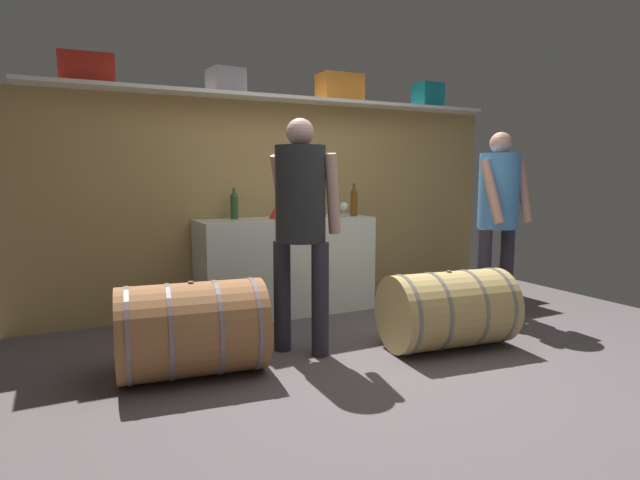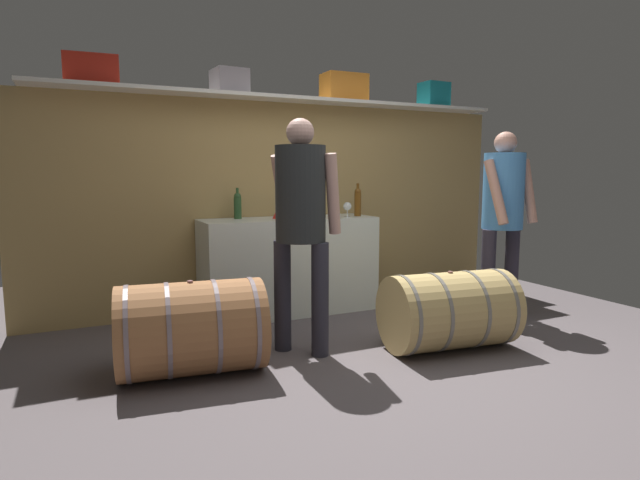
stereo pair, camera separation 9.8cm
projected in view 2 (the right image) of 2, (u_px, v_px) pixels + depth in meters
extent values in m
cube|color=#5A5254|center=(360.00, 350.00, 3.93)|extent=(6.11, 7.28, 0.02)
cube|color=tan|center=(285.00, 206.00, 5.18)|extent=(4.91, 0.10, 1.99)
cube|color=white|center=(290.00, 100.00, 4.91)|extent=(4.52, 0.40, 0.03)
cube|color=red|center=(91.00, 70.00, 4.17)|extent=(0.42, 0.26, 0.23)
cube|color=gray|center=(229.00, 82.00, 4.65)|extent=(0.31, 0.32, 0.21)
cube|color=orange|center=(344.00, 88.00, 5.14)|extent=(0.43, 0.27, 0.26)
cube|color=#157C88|center=(434.00, 95.00, 5.61)|extent=(0.29, 0.24, 0.26)
cube|color=white|center=(289.00, 265.00, 4.91)|extent=(1.64, 0.54, 0.90)
cylinder|color=#2C512A|center=(238.00, 208.00, 4.77)|extent=(0.07, 0.07, 0.19)
sphere|color=#2C512A|center=(237.00, 196.00, 4.75)|extent=(0.07, 0.07, 0.07)
cylinder|color=#2C512A|center=(237.00, 192.00, 4.75)|extent=(0.03, 0.03, 0.07)
cylinder|color=brown|center=(358.00, 204.00, 5.06)|extent=(0.07, 0.07, 0.23)
sphere|color=brown|center=(358.00, 192.00, 5.05)|extent=(0.06, 0.06, 0.06)
cylinder|color=brown|center=(358.00, 187.00, 5.04)|extent=(0.03, 0.03, 0.07)
cylinder|color=white|center=(347.00, 217.00, 4.96)|extent=(0.07, 0.07, 0.00)
cylinder|color=white|center=(347.00, 213.00, 4.95)|extent=(0.01, 0.01, 0.07)
sphere|color=white|center=(347.00, 206.00, 4.94)|extent=(0.08, 0.08, 0.08)
sphere|color=maroon|center=(347.00, 207.00, 4.94)|extent=(0.05, 0.05, 0.05)
cone|color=red|center=(278.00, 213.00, 4.80)|extent=(0.11, 0.11, 0.10)
cylinder|color=tan|center=(449.00, 310.00, 3.90)|extent=(1.01, 0.68, 0.57)
cylinder|color=slate|center=(401.00, 315.00, 3.78)|extent=(0.10, 0.59, 0.59)
cylinder|color=slate|center=(431.00, 312.00, 3.86)|extent=(0.10, 0.59, 0.59)
cylinder|color=slate|center=(466.00, 309.00, 3.95)|extent=(0.10, 0.59, 0.59)
cylinder|color=slate|center=(494.00, 306.00, 4.03)|extent=(0.10, 0.59, 0.59)
cylinder|color=#82564E|center=(450.00, 272.00, 3.87)|extent=(0.04, 0.04, 0.01)
cylinder|color=#9D663C|center=(192.00, 328.00, 3.40)|extent=(1.00, 0.72, 0.61)
cylinder|color=slate|center=(128.00, 334.00, 3.28)|extent=(0.10, 0.62, 0.62)
cylinder|color=slate|center=(168.00, 330.00, 3.36)|extent=(0.10, 0.62, 0.62)
cylinder|color=slate|center=(215.00, 326.00, 3.45)|extent=(0.10, 0.62, 0.62)
cylinder|color=slate|center=(251.00, 323.00, 3.53)|extent=(0.10, 0.62, 0.62)
cylinder|color=#865453|center=(190.00, 282.00, 3.36)|extent=(0.04, 0.04, 0.01)
cylinder|color=#302C3B|center=(488.00, 275.00, 4.67)|extent=(0.12, 0.12, 0.82)
cylinder|color=#302C3B|center=(511.00, 272.00, 4.81)|extent=(0.12, 0.12, 0.82)
cylinder|color=#498ED4|center=(503.00, 191.00, 4.64)|extent=(0.36, 0.36, 0.68)
sphere|color=tan|center=(506.00, 143.00, 4.59)|extent=(0.20, 0.20, 0.20)
cylinder|color=tan|center=(496.00, 192.00, 4.46)|extent=(0.10, 0.28, 0.56)
cylinder|color=tan|center=(528.00, 191.00, 4.65)|extent=(0.10, 0.21, 0.57)
cylinder|color=#2B2A36|center=(320.00, 300.00, 3.74)|extent=(0.13, 0.13, 0.83)
cylinder|color=#2B2A36|center=(283.00, 296.00, 3.86)|extent=(0.13, 0.13, 0.83)
cylinder|color=#242627|center=(300.00, 194.00, 3.70)|extent=(0.36, 0.36, 0.68)
sphere|color=tan|center=(300.00, 132.00, 3.65)|extent=(0.20, 0.20, 0.20)
cylinder|color=tan|center=(333.00, 194.00, 3.71)|extent=(0.19, 0.18, 0.58)
cylinder|color=tan|center=(282.00, 193.00, 3.88)|extent=(0.24, 0.23, 0.58)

